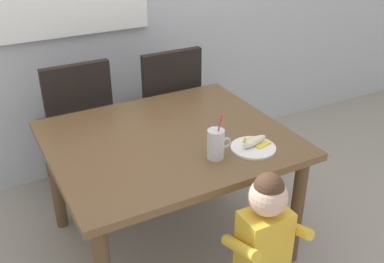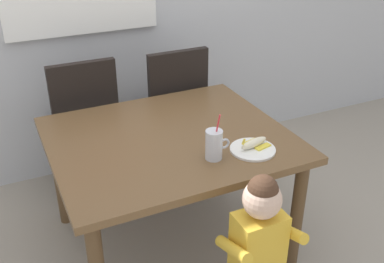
{
  "view_description": "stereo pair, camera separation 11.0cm",
  "coord_description": "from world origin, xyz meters",
  "px_view_note": "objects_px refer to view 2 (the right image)",
  "views": [
    {
      "loc": [
        -0.89,
        -1.9,
        1.85
      ],
      "look_at": [
        0.08,
        -0.11,
        0.77
      ],
      "focal_mm": 41.96,
      "sensor_mm": 36.0,
      "label": 1
    },
    {
      "loc": [
        -0.79,
        -1.95,
        1.85
      ],
      "look_at": [
        0.08,
        -0.11,
        0.77
      ],
      "focal_mm": 41.96,
      "sensor_mm": 36.0,
      "label": 2
    }
  ],
  "objects_px": {
    "toddler_standing": "(259,236)",
    "peeled_banana": "(254,143)",
    "dining_table": "(170,151)",
    "dining_chair_left": "(84,117)",
    "dining_chair_right": "(172,104)",
    "milk_cup": "(214,146)",
    "snack_plate": "(253,149)"
  },
  "relations": [
    {
      "from": "toddler_standing",
      "to": "peeled_banana",
      "type": "bearing_deg",
      "value": 62.12
    },
    {
      "from": "dining_table",
      "to": "toddler_standing",
      "type": "xyz_separation_m",
      "value": [
        0.13,
        -0.7,
        -0.1
      ]
    },
    {
      "from": "dining_table",
      "to": "dining_chair_left",
      "type": "height_order",
      "value": "dining_chair_left"
    },
    {
      "from": "dining_chair_right",
      "to": "milk_cup",
      "type": "xyz_separation_m",
      "value": [
        -0.22,
        -1.04,
        0.24
      ]
    },
    {
      "from": "snack_plate",
      "to": "peeled_banana",
      "type": "relative_size",
      "value": 1.31
    },
    {
      "from": "dining_chair_right",
      "to": "toddler_standing",
      "type": "xyz_separation_m",
      "value": [
        -0.2,
        -1.43,
        -0.02
      ]
    },
    {
      "from": "toddler_standing",
      "to": "snack_plate",
      "type": "height_order",
      "value": "toddler_standing"
    },
    {
      "from": "dining_table",
      "to": "dining_chair_right",
      "type": "distance_m",
      "value": 0.81
    },
    {
      "from": "dining_chair_left",
      "to": "snack_plate",
      "type": "bearing_deg",
      "value": 119.26
    },
    {
      "from": "snack_plate",
      "to": "dining_chair_right",
      "type": "bearing_deg",
      "value": 89.69
    },
    {
      "from": "milk_cup",
      "to": "snack_plate",
      "type": "distance_m",
      "value": 0.22
    },
    {
      "from": "dining_chair_right",
      "to": "dining_chair_left",
      "type": "bearing_deg",
      "value": -4.23
    },
    {
      "from": "milk_cup",
      "to": "dining_chair_right",
      "type": "bearing_deg",
      "value": 78.21
    },
    {
      "from": "dining_table",
      "to": "dining_chair_right",
      "type": "relative_size",
      "value": 1.3
    },
    {
      "from": "peeled_banana",
      "to": "dining_table",
      "type": "bearing_deg",
      "value": 137.87
    },
    {
      "from": "dining_table",
      "to": "dining_chair_right",
      "type": "xyz_separation_m",
      "value": [
        0.33,
        0.73,
        -0.08
      ]
    },
    {
      "from": "dining_table",
      "to": "toddler_standing",
      "type": "height_order",
      "value": "toddler_standing"
    },
    {
      "from": "dining_chair_right",
      "to": "peeled_banana",
      "type": "relative_size",
      "value": 5.47
    },
    {
      "from": "snack_plate",
      "to": "dining_chair_left",
      "type": "bearing_deg",
      "value": 119.26
    },
    {
      "from": "dining_table",
      "to": "dining_chair_right",
      "type": "bearing_deg",
      "value": 66.01
    },
    {
      "from": "peeled_banana",
      "to": "milk_cup",
      "type": "bearing_deg",
      "value": 179.04
    },
    {
      "from": "dining_chair_right",
      "to": "snack_plate",
      "type": "height_order",
      "value": "dining_chair_right"
    },
    {
      "from": "dining_table",
      "to": "milk_cup",
      "type": "xyz_separation_m",
      "value": [
        0.11,
        -0.3,
        0.16
      ]
    },
    {
      "from": "dining_chair_left",
      "to": "peeled_banana",
      "type": "distance_m",
      "value": 1.27
    },
    {
      "from": "toddler_standing",
      "to": "dining_chair_right",
      "type": "bearing_deg",
      "value": 82.15
    },
    {
      "from": "snack_plate",
      "to": "peeled_banana",
      "type": "xyz_separation_m",
      "value": [
        0.02,
        0.01,
        0.03
      ]
    },
    {
      "from": "dining_chair_left",
      "to": "toddler_standing",
      "type": "relative_size",
      "value": 1.15
    },
    {
      "from": "peeled_banana",
      "to": "toddler_standing",
      "type": "bearing_deg",
      "value": -117.88
    },
    {
      "from": "dining_chair_left",
      "to": "toddler_standing",
      "type": "bearing_deg",
      "value": 105.99
    },
    {
      "from": "dining_chair_left",
      "to": "peeled_banana",
      "type": "bearing_deg",
      "value": 120.26
    },
    {
      "from": "dining_chair_left",
      "to": "toddler_standing",
      "type": "height_order",
      "value": "dining_chair_left"
    },
    {
      "from": "dining_chair_left",
      "to": "toddler_standing",
      "type": "distance_m",
      "value": 1.54
    }
  ]
}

